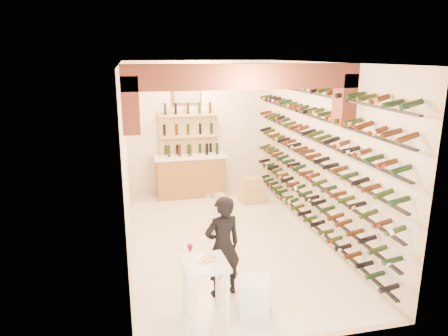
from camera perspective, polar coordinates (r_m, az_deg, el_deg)
name	(u,v)px	position (r m, az deg, el deg)	size (l,w,h in m)	color
ground	(228,239)	(7.89, 0.49, -9.71)	(6.00, 6.00, 0.00)	silver
room_shell	(231,122)	(6.99, 1.02, 6.37)	(3.52, 6.02, 3.21)	silver
wine_rack	(308,154)	(7.86, 11.45, 1.83)	(0.32, 5.70, 2.56)	black
back_counter	(190,175)	(10.10, -4.61, -0.90)	(1.70, 0.62, 1.29)	olive
back_shelving	(188,147)	(10.18, -4.88, 2.91)	(1.40, 0.31, 2.73)	tan
tasting_table	(205,272)	(5.44, -2.64, -14.03)	(0.59, 0.59, 0.99)	white
white_stool	(255,296)	(5.79, 4.22, -17.04)	(0.38, 0.38, 0.48)	white
person	(223,246)	(5.93, -0.18, -10.66)	(0.54, 0.35, 1.48)	black
chrome_barstool	(216,211)	(8.05, -1.15, -5.84)	(0.39, 0.39, 0.75)	silver
crate_lower	(251,195)	(9.76, 3.73, -3.76)	(0.53, 0.37, 0.32)	tan
crate_upper	(251,183)	(9.67, 3.76, -2.09)	(0.47, 0.32, 0.27)	tan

